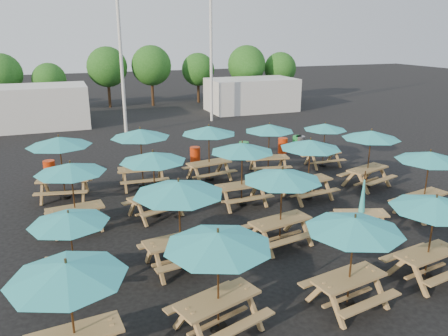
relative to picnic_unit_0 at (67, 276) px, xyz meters
name	(u,v)px	position (x,y,z in m)	size (l,w,h in m)	color
ground	(238,208)	(5.99, 6.31, -1.99)	(120.00, 120.00, 0.00)	black
picnic_unit_0	(67,276)	(0.00, 0.00, 0.00)	(2.42, 2.42, 2.28)	#AD814C
picnic_unit_1	(69,222)	(0.11, 2.99, -0.22)	(2.43, 2.43, 2.03)	#AD814C
picnic_unit_2	(71,171)	(0.30, 6.48, 0.02)	(2.47, 2.47, 2.30)	#AD814C
picnic_unit_3	(59,144)	(0.02, 9.57, 0.18)	(2.85, 2.85, 2.49)	#AD814C
picnic_unit_4	(218,245)	(2.93, 0.05, 0.07)	(2.86, 2.86, 2.36)	#AD814C
picnic_unit_5	(179,192)	(2.89, 2.96, 0.21)	(2.75, 2.75, 2.52)	#AD814C
picnic_unit_6	(153,160)	(2.97, 6.65, 0.07)	(2.89, 2.89, 2.36)	#AD814C
picnic_unit_7	(140,136)	(3.13, 9.85, 0.19)	(2.55, 2.55, 2.49)	#AD814C
picnic_unit_8	(354,229)	(6.10, -0.20, 0.01)	(2.56, 2.56, 2.30)	#AD814C
picnic_unit_9	(282,179)	(6.07, 3.19, 0.13)	(2.74, 2.74, 2.42)	#AD814C
picnic_unit_10	(242,151)	(6.21, 6.55, 0.12)	(2.43, 2.43, 2.41)	#AD814C
picnic_unit_11	(209,133)	(6.02, 9.72, 0.13)	(2.71, 2.71, 2.42)	#AD814C
picnic_unit_12	(435,208)	(8.74, 0.08, 0.03)	(2.56, 2.56, 2.31)	#AD814C
picnic_unit_13	(362,208)	(8.87, 2.99, -1.13)	(2.01, 1.88, 2.10)	#AD814C
picnic_unit_14	(310,147)	(8.85, 6.20, 0.09)	(2.59, 2.59, 2.38)	#AD814C
picnic_unit_15	(269,130)	(8.87, 9.69, 0.02)	(2.62, 2.62, 2.30)	#AD814C
picnic_unit_17	(430,160)	(11.84, 3.38, 0.07)	(2.67, 2.67, 2.35)	#AD814C
picnic_unit_18	(371,138)	(11.91, 6.55, 0.13)	(2.93, 2.93, 2.42)	#AD814C
picnic_unit_19	(325,129)	(11.81, 9.71, -0.14)	(2.07, 2.07, 2.11)	#AD814C
waste_bin_0	(50,169)	(-0.53, 12.41, -1.58)	(0.50, 0.50, 0.81)	red
waste_bin_1	(195,155)	(6.19, 12.40, -1.58)	(0.50, 0.50, 0.81)	red
waste_bin_2	(244,150)	(8.85, 12.51, -1.58)	(0.50, 0.50, 0.81)	green
waste_bin_3	(283,146)	(11.14, 12.56, -1.58)	(0.50, 0.50, 0.81)	red
waste_bin_4	(297,143)	(12.14, 12.76, -1.58)	(0.50, 0.50, 0.81)	green
waste_bin_5	(300,143)	(12.24, 12.63, -1.58)	(0.50, 0.50, 0.81)	gray
mast_0	(120,36)	(3.99, 20.31, 4.01)	(0.20, 0.20, 12.00)	silver
mast_1	(211,35)	(10.49, 22.31, 4.01)	(0.20, 0.20, 12.00)	silver
event_tent_0	(25,107)	(-2.01, 24.31, -0.59)	(8.00, 4.00, 2.80)	silver
event_tent_1	(251,95)	(14.99, 25.31, -0.69)	(7.00, 4.00, 2.60)	silver
tree_1	(1,74)	(-3.76, 30.21, 1.16)	(3.11, 3.11, 4.72)	#382314
tree_2	(49,80)	(-0.40, 29.96, 0.64)	(2.59, 2.59, 3.93)	#382314
tree_3	(107,67)	(4.23, 31.02, 1.42)	(3.36, 3.36, 5.09)	#382314
tree_4	(151,66)	(7.89, 30.56, 1.47)	(3.41, 3.41, 5.17)	#382314
tree_5	(198,69)	(12.21, 30.98, 0.98)	(2.94, 2.94, 4.45)	#382314
tree_6	(247,65)	(16.22, 29.20, 1.44)	(3.38, 3.38, 5.13)	#382314
tree_7	(280,68)	(19.61, 29.23, 1.00)	(2.95, 2.95, 4.48)	#382314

